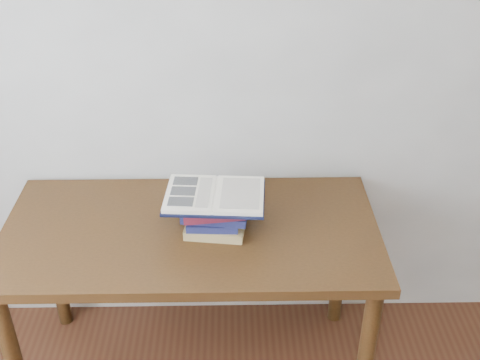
{
  "coord_description": "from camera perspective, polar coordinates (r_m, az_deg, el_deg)",
  "views": [
    {
      "loc": [
        0.06,
        -0.38,
        2.04
      ],
      "look_at": [
        0.09,
        1.34,
        0.97
      ],
      "focal_mm": 45.0,
      "sensor_mm": 36.0,
      "label": 1
    }
  ],
  "objects": [
    {
      "name": "room_shell",
      "position": [
        0.59,
        -15.03,
        -14.21
      ],
      "size": [
        3.54,
        3.54,
        2.62
      ],
      "color": "silver",
      "rests_on": "ground"
    },
    {
      "name": "desk",
      "position": [
        2.26,
        -4.61,
        -6.57
      ],
      "size": [
        1.37,
        0.69,
        0.74
      ],
      "color": "#422710",
      "rests_on": "ground"
    },
    {
      "name": "book_stack",
      "position": [
        2.15,
        -2.42,
        -3.4
      ],
      "size": [
        0.25,
        0.21,
        0.12
      ],
      "color": "tan",
      "rests_on": "desk"
    },
    {
      "name": "open_book",
      "position": [
        2.12,
        -2.4,
        -1.47
      ],
      "size": [
        0.37,
        0.27,
        0.03
      ],
      "rotation": [
        0.0,
        0.0,
        -0.07
      ],
      "color": "black",
      "rests_on": "book_stack"
    }
  ]
}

